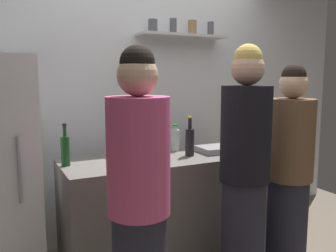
{
  "coord_description": "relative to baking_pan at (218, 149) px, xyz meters",
  "views": [
    {
      "loc": [
        -1.33,
        -1.98,
        1.53
      ],
      "look_at": [
        -0.08,
        0.54,
        1.14
      ],
      "focal_mm": 38.35,
      "sensor_mm": 36.0,
      "label": 1
    }
  ],
  "objects": [
    {
      "name": "wine_bottle_dark_glass",
      "position": [
        -0.29,
        -0.02,
        0.1
      ],
      "size": [
        0.07,
        0.07,
        0.32
      ],
      "color": "black",
      "rests_on": "counter"
    },
    {
      "name": "wine_bottle_pale_glass",
      "position": [
        -0.57,
        0.02,
        0.09
      ],
      "size": [
        0.07,
        0.07,
        0.32
      ],
      "color": "#B2BFB2",
      "rests_on": "counter"
    },
    {
      "name": "person_blonde",
      "position": [
        -0.19,
        -0.6,
        -0.05
      ],
      "size": [
        0.34,
        0.34,
        1.74
      ],
      "rotation": [
        0.0,
        0.0,
        6.25
      ],
      "color": "#262633",
      "rests_on": "ground"
    },
    {
      "name": "utensil_holder",
      "position": [
        -0.87,
        -0.16,
        0.03
      ],
      "size": [
        0.09,
        0.09,
        0.2
      ],
      "color": "#B2B2B7",
      "rests_on": "counter"
    },
    {
      "name": "counter",
      "position": [
        -0.47,
        0.02,
        -0.47
      ],
      "size": [
        1.68,
        0.62,
        0.89
      ],
      "primitive_type": "cube",
      "color": "#66605B",
      "rests_on": "ground"
    },
    {
      "name": "person_pink_top",
      "position": [
        -1.03,
        -0.77,
        -0.08
      ],
      "size": [
        0.34,
        0.34,
        1.69
      ],
      "rotation": [
        0.0,
        0.0,
        5.34
      ],
      "color": "#262633",
      "rests_on": "ground"
    },
    {
      "name": "back_wall_assembly",
      "position": [
        -0.38,
        0.72,
        0.39
      ],
      "size": [
        4.8,
        0.32,
        2.6
      ],
      "color": "white",
      "rests_on": "ground"
    },
    {
      "name": "person_brown_jacket",
      "position": [
        0.26,
        -0.56,
        -0.12
      ],
      "size": [
        0.34,
        0.34,
        1.62
      ],
      "rotation": [
        0.0,
        0.0,
        1.89
      ],
      "color": "#262633",
      "rests_on": "ground"
    },
    {
      "name": "water_bottle_plastic",
      "position": [
        -0.31,
        0.2,
        0.08
      ],
      "size": [
        0.08,
        0.08,
        0.23
      ],
      "color": "silver",
      "rests_on": "counter"
    },
    {
      "name": "wine_bottle_green_glass",
      "position": [
        -1.26,
        0.09,
        0.09
      ],
      "size": [
        0.06,
        0.06,
        0.31
      ],
      "color": "#19471E",
      "rests_on": "counter"
    },
    {
      "name": "baking_pan",
      "position": [
        0.0,
        0.0,
        0.0
      ],
      "size": [
        0.34,
        0.24,
        0.05
      ],
      "primitive_type": "cube",
      "color": "gray",
      "rests_on": "counter"
    }
  ]
}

